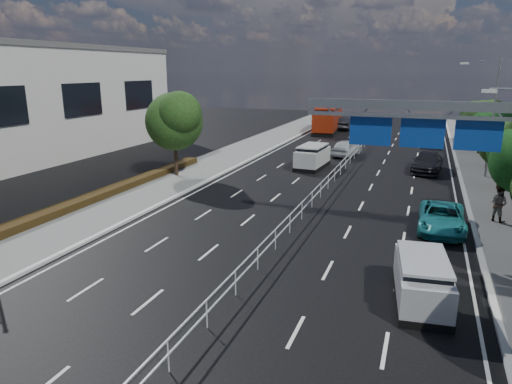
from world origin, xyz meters
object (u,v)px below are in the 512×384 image
(near_car_dark, at_px, (345,123))
(parked_car_teal, at_px, (442,218))
(white_minivan, at_px, (312,157))
(pedestrian_b, at_px, (499,204))
(near_car_silver, at_px, (346,148))
(overhead_gantry, at_px, (440,128))
(red_bus, at_px, (328,118))
(parked_car_dark, at_px, (427,162))
(silver_minivan, at_px, (422,280))

(near_car_dark, distance_m, parked_car_teal, 41.66)
(parked_car_teal, bearing_deg, white_minivan, 127.95)
(pedestrian_b, bearing_deg, near_car_silver, -20.68)
(overhead_gantry, height_order, red_bus, overhead_gantry)
(overhead_gantry, height_order, parked_car_dark, overhead_gantry)
(near_car_silver, bearing_deg, near_car_dark, -71.77)
(parked_car_dark, height_order, pedestrian_b, pedestrian_b)
(red_bus, distance_m, near_car_silver, 18.16)
(near_car_silver, distance_m, pedestrian_b, 20.78)
(overhead_gantry, relative_size, silver_minivan, 2.36)
(overhead_gantry, distance_m, parked_car_dark, 17.61)
(overhead_gantry, bearing_deg, near_car_dark, 105.23)
(near_car_dark, bearing_deg, near_car_silver, 98.34)
(near_car_dark, bearing_deg, silver_minivan, 101.07)
(white_minivan, distance_m, red_bus, 24.28)
(near_car_silver, distance_m, near_car_dark, 20.48)
(near_car_silver, bearing_deg, parked_car_dark, 155.61)
(overhead_gantry, relative_size, parked_car_teal, 2.06)
(overhead_gantry, xyz_separation_m, near_car_dark, (-11.39, 41.84, -4.75))
(red_bus, relative_size, parked_car_dark, 2.16)
(parked_car_dark, bearing_deg, silver_minivan, -85.47)
(silver_minivan, height_order, parked_car_teal, silver_minivan)
(white_minivan, height_order, silver_minivan, white_minivan)
(near_car_silver, height_order, pedestrian_b, pedestrian_b)
(near_car_silver, xyz_separation_m, parked_car_teal, (8.35, -19.74, -0.11))
(silver_minivan, height_order, parked_car_dark, silver_minivan)
(overhead_gantry, height_order, near_car_silver, overhead_gantry)
(overhead_gantry, bearing_deg, near_car_silver, 109.64)
(red_bus, bearing_deg, parked_car_dark, -64.19)
(overhead_gantry, relative_size, pedestrian_b, 5.19)
(parked_car_dark, relative_size, pedestrian_b, 2.74)
(pedestrian_b, bearing_deg, parked_car_teal, 74.67)
(parked_car_dark, bearing_deg, overhead_gantry, -84.68)
(white_minivan, xyz_separation_m, near_car_silver, (1.77, 6.69, -0.17))
(parked_car_teal, distance_m, pedestrian_b, 3.69)
(red_bus, distance_m, parked_car_teal, 39.54)
(red_bus, bearing_deg, near_car_dark, 52.97)
(white_minivan, height_order, near_car_dark, white_minivan)
(overhead_gantry, height_order, silver_minivan, overhead_gantry)
(red_bus, relative_size, near_car_dark, 2.25)
(near_car_silver, height_order, parked_car_dark, near_car_silver)
(red_bus, height_order, parked_car_teal, red_bus)
(near_car_dark, relative_size, parked_car_teal, 1.04)
(overhead_gantry, xyz_separation_m, near_car_silver, (-7.74, 21.69, -4.80))
(near_car_silver, bearing_deg, parked_car_teal, 120.87)
(white_minivan, bearing_deg, near_car_silver, 78.86)
(silver_minivan, bearing_deg, white_minivan, 106.54)
(pedestrian_b, bearing_deg, red_bus, -27.76)
(near_car_dark, height_order, silver_minivan, silver_minivan)
(white_minivan, xyz_separation_m, parked_car_teal, (10.12, -13.05, -0.28))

